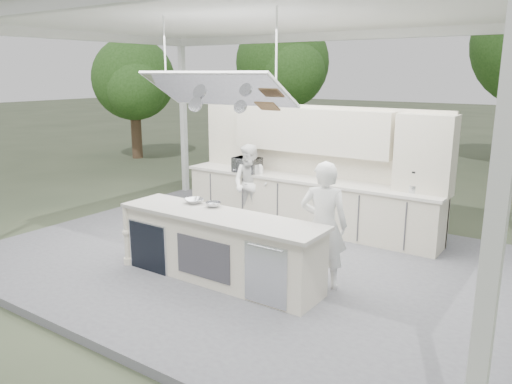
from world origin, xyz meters
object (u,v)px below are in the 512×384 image
Objects in this scene: head_chef at (324,225)px; sous_chef at (251,184)px; demo_island at (218,247)px; back_counter at (305,202)px.

sous_chef is at bearing -56.06° from head_chef.
demo_island is 2.82m from back_counter.
back_counter is at bearing -75.18° from head_chef.
head_chef reaches higher than back_counter.
back_counter is 2.70m from head_chef.
sous_chef is (-1.17, 2.46, 0.29)m from demo_island.
sous_chef reaches higher than back_counter.
back_counter is 3.33× the size of sous_chef.
back_counter is 1.09m from sous_chef.
back_counter is 2.93× the size of head_chef.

